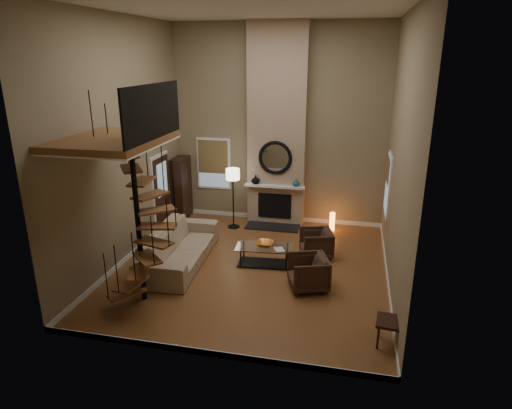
% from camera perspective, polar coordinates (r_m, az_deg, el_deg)
% --- Properties ---
extents(ground, '(6.00, 6.50, 0.01)m').
position_cam_1_polar(ground, '(10.36, -0.48, -8.08)').
color(ground, '#955D30').
rests_on(ground, ground).
extents(back_wall, '(6.00, 0.02, 5.50)m').
position_cam_1_polar(back_wall, '(12.59, 2.85, 9.92)').
color(back_wall, '#8C7B5A').
rests_on(back_wall, ground).
extents(front_wall, '(6.00, 0.02, 5.50)m').
position_cam_1_polar(front_wall, '(6.42, -7.06, 1.26)').
color(front_wall, '#8C7B5A').
rests_on(front_wall, ground).
extents(left_wall, '(0.02, 6.50, 5.50)m').
position_cam_1_polar(left_wall, '(10.52, -16.80, 7.43)').
color(left_wall, '#8C7B5A').
rests_on(left_wall, ground).
extents(right_wall, '(0.02, 6.50, 5.50)m').
position_cam_1_polar(right_wall, '(9.26, 17.98, 5.87)').
color(right_wall, '#8C7B5A').
rests_on(right_wall, ground).
extents(ceiling, '(6.00, 6.50, 0.01)m').
position_cam_1_polar(ceiling, '(9.29, -0.58, 23.84)').
color(ceiling, silver).
rests_on(ceiling, back_wall).
extents(baseboard_back, '(6.00, 0.02, 0.12)m').
position_cam_1_polar(baseboard_back, '(13.25, 2.65, -1.66)').
color(baseboard_back, white).
rests_on(baseboard_back, ground).
extents(baseboard_front, '(6.00, 0.02, 0.12)m').
position_cam_1_polar(baseboard_front, '(7.67, -6.20, -18.28)').
color(baseboard_front, white).
rests_on(baseboard_front, ground).
extents(baseboard_left, '(0.02, 6.50, 0.12)m').
position_cam_1_polar(baseboard_left, '(11.32, -15.49, -6.03)').
color(baseboard_left, white).
rests_on(baseboard_left, ground).
extents(baseboard_right, '(0.02, 6.50, 0.12)m').
position_cam_1_polar(baseboard_right, '(10.16, 16.40, -9.07)').
color(baseboard_right, white).
rests_on(baseboard_right, ground).
extents(chimney_breast, '(1.60, 0.38, 5.50)m').
position_cam_1_polar(chimney_breast, '(12.40, 2.69, 9.79)').
color(chimney_breast, tan).
rests_on(chimney_breast, ground).
extents(hearth, '(1.50, 0.60, 0.04)m').
position_cam_1_polar(hearth, '(12.65, 2.13, -2.86)').
color(hearth, black).
rests_on(hearth, ground).
extents(firebox, '(0.95, 0.02, 0.72)m').
position_cam_1_polar(firebox, '(12.74, 2.39, -0.17)').
color(firebox, black).
rests_on(firebox, chimney_breast).
extents(mantel, '(1.70, 0.18, 0.06)m').
position_cam_1_polar(mantel, '(12.48, 2.36, 2.32)').
color(mantel, white).
rests_on(mantel, chimney_breast).
extents(mirror_frame, '(0.94, 0.10, 0.94)m').
position_cam_1_polar(mirror_frame, '(12.34, 2.46, 5.97)').
color(mirror_frame, black).
rests_on(mirror_frame, chimney_breast).
extents(mirror_disc, '(0.80, 0.01, 0.80)m').
position_cam_1_polar(mirror_disc, '(12.35, 2.47, 5.98)').
color(mirror_disc, white).
rests_on(mirror_disc, chimney_breast).
extents(vase_left, '(0.24, 0.24, 0.25)m').
position_cam_1_polar(vase_left, '(12.58, -0.07, 3.20)').
color(vase_left, black).
rests_on(vase_left, mantel).
extents(vase_right, '(0.20, 0.20, 0.21)m').
position_cam_1_polar(vase_right, '(12.39, 5.14, 2.80)').
color(vase_right, '#174E53').
rests_on(vase_right, mantel).
extents(window_back, '(1.02, 0.06, 1.52)m').
position_cam_1_polar(window_back, '(13.22, -5.43, 5.30)').
color(window_back, white).
rests_on(window_back, back_wall).
extents(window_right, '(0.06, 1.02, 1.52)m').
position_cam_1_polar(window_right, '(11.46, 16.49, 2.55)').
color(window_right, white).
rests_on(window_right, right_wall).
extents(entry_door, '(0.10, 1.05, 2.16)m').
position_cam_1_polar(entry_door, '(12.46, -11.96, 1.42)').
color(entry_door, white).
rests_on(entry_door, ground).
extents(loft, '(1.70, 2.20, 1.09)m').
position_cam_1_polar(loft, '(8.43, -17.22, 8.14)').
color(loft, brown).
rests_on(loft, left_wall).
extents(spiral_stair, '(1.47, 1.47, 4.06)m').
position_cam_1_polar(spiral_stair, '(8.68, -14.77, -1.31)').
color(spiral_stair, black).
rests_on(spiral_stair, ground).
extents(hutch, '(0.37, 0.78, 1.75)m').
position_cam_1_polar(hutch, '(13.30, -9.50, 2.22)').
color(hutch, black).
rests_on(hutch, ground).
extents(sofa, '(1.30, 2.98, 0.85)m').
position_cam_1_polar(sofa, '(10.62, -9.79, -5.29)').
color(sofa, tan).
rests_on(sofa, ground).
extents(armchair_near, '(0.91, 0.89, 0.67)m').
position_cam_1_polar(armchair_near, '(10.84, 8.04, -4.93)').
color(armchair_near, '#3F281D').
rests_on(armchair_near, ground).
extents(armchair_far, '(0.99, 0.97, 0.71)m').
position_cam_1_polar(armchair_far, '(9.45, 7.10, -8.58)').
color(armchair_far, '#3F281D').
rests_on(armchair_far, ground).
extents(coffee_table, '(1.36, 0.76, 0.48)m').
position_cam_1_polar(coffee_table, '(10.40, 1.08, -6.20)').
color(coffee_table, silver).
rests_on(coffee_table, ground).
extents(bowl, '(0.40, 0.40, 0.10)m').
position_cam_1_polar(bowl, '(10.36, 1.14, -5.01)').
color(bowl, orange).
rests_on(bowl, coffee_table).
extents(book, '(0.30, 0.34, 0.03)m').
position_cam_1_polar(book, '(10.13, 2.87, -5.81)').
color(book, gray).
rests_on(book, coffee_table).
extents(floor_lamp, '(0.38, 0.38, 1.70)m').
position_cam_1_polar(floor_lamp, '(12.24, -2.97, 3.27)').
color(floor_lamp, black).
rests_on(floor_lamp, ground).
extents(accent_lamp, '(0.15, 0.15, 0.52)m').
position_cam_1_polar(accent_lamp, '(12.55, 9.68, -2.18)').
color(accent_lamp, orange).
rests_on(accent_lamp, ground).
extents(side_chair, '(0.52, 0.52, 0.99)m').
position_cam_1_polar(side_chair, '(7.94, 17.55, -13.67)').
color(side_chair, black).
rests_on(side_chair, ground).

